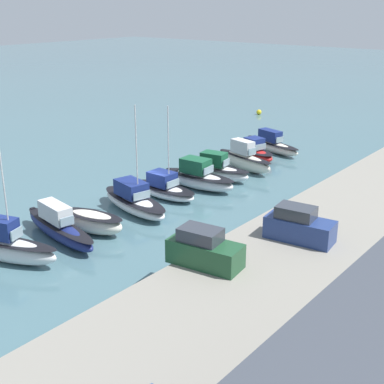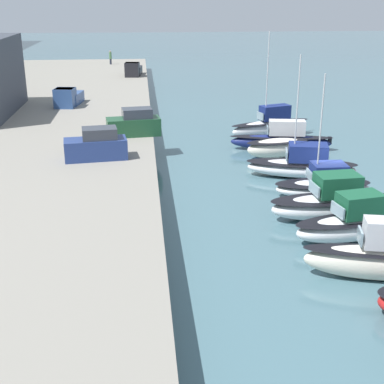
{
  "view_description": "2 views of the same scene",
  "coord_description": "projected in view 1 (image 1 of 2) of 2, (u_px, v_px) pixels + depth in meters",
  "views": [
    {
      "loc": [
        30.41,
        29.48,
        15.72
      ],
      "look_at": [
        1.5,
        6.16,
        2.48
      ],
      "focal_mm": 50.0,
      "sensor_mm": 36.0,
      "label": 1
    },
    {
      "loc": [
        -33.15,
        12.34,
        12.37
      ],
      "look_at": [
        -4.69,
        9.67,
        1.77
      ],
      "focal_mm": 50.0,
      "sensor_mm": 36.0,
      "label": 2
    }
  ],
  "objects": [
    {
      "name": "moored_boat_6",
      "position": [
        134.0,
        201.0,
        42.26
      ],
      "size": [
        4.0,
        8.19,
        8.6
      ],
      "rotation": [
        0.0,
        0.0,
        -0.22
      ],
      "color": "silver",
      "rests_on": "ground_plane"
    },
    {
      "name": "parked_car_0",
      "position": [
        204.0,
        250.0,
        29.86
      ],
      "size": [
        2.36,
        4.41,
        2.16
      ],
      "rotation": [
        0.0,
        0.0,
        0.14
      ],
      "color": "#1E4C2D",
      "rests_on": "quay_promenade"
    },
    {
      "name": "moored_boat_0",
      "position": [
        272.0,
        144.0,
        59.11
      ],
      "size": [
        3.64,
        8.02,
        2.4
      ],
      "rotation": [
        0.0,
        0.0,
        -0.27
      ],
      "color": "white",
      "rests_on": "ground_plane"
    },
    {
      "name": "ground_plane",
      "position": [
        146.0,
        200.0,
        45.01
      ],
      "size": [
        320.0,
        320.0,
        0.0
      ],
      "primitive_type": "plane",
      "color": "#476B75"
    },
    {
      "name": "moored_boat_2",
      "position": [
        244.0,
        159.0,
        52.63
      ],
      "size": [
        2.98,
        7.16,
        2.96
      ],
      "rotation": [
        0.0,
        0.0,
        -0.22
      ],
      "color": "white",
      "rests_on": "ground_plane"
    },
    {
      "name": "moored_boat_5",
      "position": [
        164.0,
        188.0,
        45.34
      ],
      "size": [
        2.38,
        6.32,
        7.89
      ],
      "rotation": [
        0.0,
        0.0,
        -0.01
      ],
      "color": "silver",
      "rests_on": "ground_plane"
    },
    {
      "name": "moored_boat_1",
      "position": [
        255.0,
        152.0,
        55.82
      ],
      "size": [
        3.41,
        5.23,
        2.42
      ],
      "rotation": [
        0.0,
        0.0,
        -0.27
      ],
      "color": "red",
      "rests_on": "ground_plane"
    },
    {
      "name": "moored_boat_4",
      "position": [
        198.0,
        178.0,
        47.46
      ],
      "size": [
        2.78,
        7.32,
        2.7
      ],
      "rotation": [
        0.0,
        0.0,
        0.07
      ],
      "color": "silver",
      "rests_on": "ground_plane"
    },
    {
      "name": "moored_boat_3",
      "position": [
        216.0,
        170.0,
        49.77
      ],
      "size": [
        3.08,
        6.79,
        2.61
      ],
      "rotation": [
        0.0,
        0.0,
        0.17
      ],
      "color": "white",
      "rests_on": "ground_plane"
    },
    {
      "name": "moored_boat_8",
      "position": [
        59.0,
        227.0,
        37.25
      ],
      "size": [
        2.96,
        8.79,
        2.55
      ],
      "rotation": [
        0.0,
        0.0,
        -0.16
      ],
      "color": "navy",
      "rests_on": "ground_plane"
    },
    {
      "name": "parked_car_1",
      "position": [
        299.0,
        226.0,
        33.02
      ],
      "size": [
        2.32,
        4.39,
        2.16
      ],
      "rotation": [
        0.0,
        0.0,
        0.13
      ],
      "color": "navy",
      "rests_on": "quay_promenade"
    },
    {
      "name": "moored_boat_7",
      "position": [
        92.0,
        222.0,
        38.35
      ],
      "size": [
        2.82,
        5.49,
        1.6
      ],
      "rotation": [
        0.0,
        0.0,
        0.18
      ],
      "color": "white",
      "rests_on": "ground_plane"
    },
    {
      "name": "moored_boat_9",
      "position": [
        3.0,
        245.0,
        34.06
      ],
      "size": [
        4.06,
        8.1,
        9.42
      ],
      "rotation": [
        0.0,
        0.0,
        0.32
      ],
      "color": "silver",
      "rests_on": "ground_plane"
    },
    {
      "name": "mooring_buoy_0",
      "position": [
        259.0,
        112.0,
        78.86
      ],
      "size": [
        0.74,
        0.74,
        0.74
      ],
      "color": "yellow",
      "rests_on": "ground_plane"
    }
  ]
}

